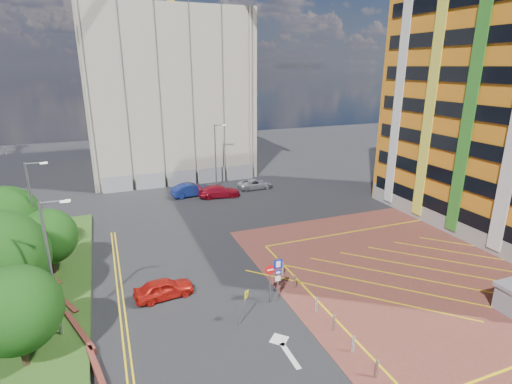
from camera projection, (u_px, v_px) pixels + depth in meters
ground at (277, 311)px, 25.35m from camera, size 140.00×140.00×0.00m
forecourt at (445, 272)px, 30.19m from camera, size 26.00×26.00×0.02m
retaining_wall at (76, 332)px, 22.98m from camera, size 6.06×20.33×0.40m
tree_a at (16, 310)px, 19.45m from camera, size 4.40×4.40×5.41m
tree_c at (49, 236)px, 28.60m from camera, size 4.00×4.00×4.90m
tree_d at (7, 219)px, 30.03m from camera, size 5.00×5.00×6.08m
lamp_left_near at (52, 265)px, 21.42m from camera, size 1.53×0.16×8.00m
lamp_left_far at (34, 210)px, 29.62m from camera, size 1.53×0.16×8.00m
lamp_back at (216, 153)px, 50.33m from camera, size 1.53×0.16×8.00m
sign_cluster at (275, 276)px, 25.74m from camera, size 1.17×0.12×3.20m
warning_sign at (244, 303)px, 23.67m from camera, size 0.73×0.41×2.25m
bollard_row at (322, 311)px, 24.52m from camera, size 0.14×11.14×0.90m
construction_building at (165, 94)px, 57.58m from camera, size 21.20×19.20×22.00m
construction_fence at (190, 177)px, 52.05m from camera, size 21.60×0.06×2.00m
car_red_left at (164, 288)px, 26.66m from camera, size 4.07×2.00×1.33m
car_blue_back at (191, 190)px, 47.58m from camera, size 4.89×2.18×1.56m
car_red_back at (219, 191)px, 47.22m from camera, size 5.11×2.57×1.42m
car_silver_back at (255, 184)px, 50.53m from camera, size 4.46×2.10×1.23m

